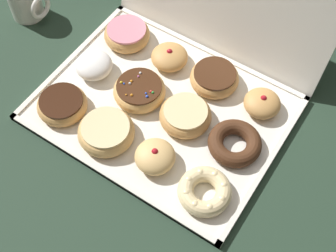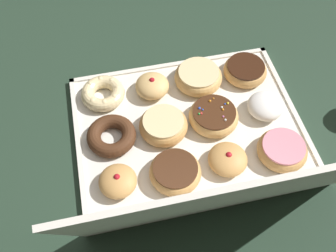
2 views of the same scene
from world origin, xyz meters
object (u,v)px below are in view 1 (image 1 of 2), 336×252
(powdered_filled_donut_4, at_px, (93,67))
(chocolate_frosted_donut_10, at_px, (214,78))
(glazed_ring_donut_1, at_px, (106,132))
(sprinkle_donut_5, at_px, (139,91))
(glazed_ring_donut_6, at_px, (185,115))
(donut_box, at_px, (162,109))
(chocolate_cake_ring_donut_7, at_px, (236,141))
(jelly_filled_donut_11, at_px, (262,103))
(chocolate_frosted_donut_0, at_px, (62,104))
(jelly_filled_donut_9, at_px, (170,57))
(pink_frosted_donut_8, at_px, (127,34))
(coffee_mug, at_px, (25,0))
(jelly_filled_donut_2, at_px, (155,157))
(cruller_donut_3, at_px, (205,191))

(powdered_filled_donut_4, bearing_deg, chocolate_frosted_donut_10, 27.15)
(glazed_ring_donut_1, distance_m, sprinkle_donut_5, 0.13)
(glazed_ring_donut_6, height_order, chocolate_frosted_donut_10, glazed_ring_donut_6)
(donut_box, relative_size, chocolate_cake_ring_donut_7, 4.68)
(donut_box, bearing_deg, jelly_filled_donut_11, 32.82)
(chocolate_frosted_donut_0, relative_size, sprinkle_donut_5, 0.94)
(jelly_filled_donut_9, xyz_separation_m, jelly_filled_donut_11, (0.24, 0.00, 0.00))
(donut_box, relative_size, glazed_ring_donut_1, 4.38)
(glazed_ring_donut_1, distance_m, jelly_filled_donut_9, 0.25)
(chocolate_cake_ring_donut_7, distance_m, jelly_filled_donut_9, 0.27)
(donut_box, xyz_separation_m, pink_frosted_donut_8, (-0.18, 0.12, 0.03))
(glazed_ring_donut_6, xyz_separation_m, chocolate_cake_ring_donut_7, (0.12, 0.00, -0.00))
(jelly_filled_donut_11, bearing_deg, coffee_mug, -174.87)
(glazed_ring_donut_1, bearing_deg, powdered_filled_donut_4, 137.28)
(chocolate_frosted_donut_0, relative_size, powdered_filled_donut_4, 1.30)
(powdered_filled_donut_4, xyz_separation_m, pink_frosted_donut_8, (0.01, 0.13, -0.00))
(donut_box, relative_size, powdered_filled_donut_4, 6.22)
(chocolate_frosted_donut_0, relative_size, jelly_filled_donut_9, 1.28)
(jelly_filled_donut_2, distance_m, chocolate_frosted_donut_10, 0.25)
(chocolate_frosted_donut_0, height_order, chocolate_cake_ring_donut_7, chocolate_frosted_donut_0)
(jelly_filled_donut_9, relative_size, coffee_mug, 0.86)
(sprinkle_donut_5, bearing_deg, cruller_donut_3, -27.32)
(chocolate_cake_ring_donut_7, height_order, jelly_filled_donut_11, jelly_filled_donut_11)
(jelly_filled_donut_11, xyz_separation_m, coffee_mug, (-0.64, -0.06, 0.02))
(chocolate_frosted_donut_10, bearing_deg, chocolate_cake_ring_donut_7, -44.35)
(powdered_filled_donut_4, bearing_deg, chocolate_cake_ring_donut_7, 1.49)
(chocolate_frosted_donut_0, distance_m, jelly_filled_donut_11, 0.44)
(chocolate_cake_ring_donut_7, bearing_deg, coffee_mug, 174.85)
(chocolate_frosted_donut_10, distance_m, coffee_mug, 0.52)
(sprinkle_donut_5, xyz_separation_m, pink_frosted_donut_8, (-0.12, 0.12, 0.00))
(jelly_filled_donut_2, relative_size, jelly_filled_donut_11, 1.03)
(donut_box, xyz_separation_m, jelly_filled_donut_2, (0.06, -0.12, 0.03))
(pink_frosted_donut_8, bearing_deg, jelly_filled_donut_9, -1.65)
(glazed_ring_donut_6, bearing_deg, jelly_filled_donut_2, -88.78)
(jelly_filled_donut_2, height_order, coffee_mug, coffee_mug)
(pink_frosted_donut_8, xyz_separation_m, chocolate_frosted_donut_10, (0.25, 0.00, -0.00))
(donut_box, distance_m, chocolate_frosted_donut_0, 0.22)
(chocolate_cake_ring_donut_7, distance_m, pink_frosted_donut_8, 0.39)
(chocolate_frosted_donut_0, relative_size, jelly_filled_donut_2, 1.32)
(chocolate_cake_ring_donut_7, bearing_deg, jelly_filled_donut_11, 88.96)
(chocolate_frosted_donut_10, bearing_deg, jelly_filled_donut_9, -177.62)
(chocolate_frosted_donut_10, bearing_deg, glazed_ring_donut_6, -90.21)
(donut_box, height_order, coffee_mug, coffee_mug)
(donut_box, relative_size, jelly_filled_donut_9, 6.14)
(jelly_filled_donut_2, bearing_deg, coffee_mug, 160.50)
(chocolate_cake_ring_donut_7, bearing_deg, pink_frosted_donut_8, 162.22)
(donut_box, relative_size, glazed_ring_donut_6, 4.67)
(jelly_filled_donut_2, relative_size, jelly_filled_donut_9, 0.97)
(donut_box, bearing_deg, glazed_ring_donut_1, -114.15)
(chocolate_cake_ring_donut_7, xyz_separation_m, pink_frosted_donut_8, (-0.37, 0.12, 0.00))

